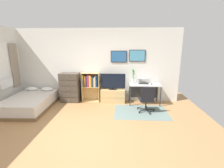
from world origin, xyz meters
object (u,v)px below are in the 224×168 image
at_px(dresser, 70,87).
at_px(wine_glass, 135,81).
at_px(desk, 144,87).
at_px(office_chair, 147,99).
at_px(bed, 30,102).
at_px(television, 113,82).
at_px(tv_stand, 113,96).
at_px(laptop, 143,82).
at_px(bamboo_vase, 133,76).
at_px(computer_mouse, 152,84).
at_px(bookshelf, 90,84).

xyz_separation_m(dresser, wine_glass, (2.42, -0.17, 0.33)).
bearing_deg(desk, office_chair, -92.38).
relative_size(dresser, office_chair, 1.27).
relative_size(bed, television, 2.22).
bearing_deg(dresser, tv_stand, 0.53).
xyz_separation_m(dresser, laptop, (2.72, 0.01, 0.26)).
height_order(bamboo_vase, wine_glass, bamboo_vase).
height_order(dresser, television, dresser).
height_order(tv_stand, laptop, laptop).
bearing_deg(computer_mouse, tv_stand, 174.85).
height_order(desk, computer_mouse, computer_mouse).
distance_m(bamboo_vase, wine_glass, 0.28).
bearing_deg(television, computer_mouse, -4.24).
bearing_deg(wine_glass, bed, -170.46).
bearing_deg(office_chair, dresser, 157.72).
bearing_deg(desk, bed, -168.93).
distance_m(television, desk, 1.17).
bearing_deg(bookshelf, television, -4.50).
xyz_separation_m(dresser, desk, (2.77, -0.00, 0.06)).
distance_m(dresser, tv_stand, 1.64).
distance_m(dresser, computer_mouse, 3.02).
xyz_separation_m(tv_stand, television, (0.00, -0.02, 0.55)).
relative_size(desk, office_chair, 1.28).
bearing_deg(wine_glass, tv_stand, 167.16).
xyz_separation_m(dresser, tv_stand, (1.61, 0.01, -0.30)).
bearing_deg(bed, bamboo_vase, 11.59).
bearing_deg(desk, dresser, 179.96).
height_order(computer_mouse, bamboo_vase, bamboo_vase).
bearing_deg(bed, television, 13.30).
bearing_deg(television, office_chair, -38.09).
height_order(television, wine_glass, television).
distance_m(tv_stand, office_chair, 1.45).
xyz_separation_m(laptop, bamboo_vase, (-0.37, 0.07, 0.17)).
xyz_separation_m(bed, office_chair, (3.88, -0.11, 0.24)).
distance_m(tv_stand, television, 0.55).
bearing_deg(bamboo_vase, desk, -12.17).
bearing_deg(desk, wine_glass, -154.41).
xyz_separation_m(tv_stand, laptop, (1.11, -0.00, 0.56)).
bearing_deg(desk, bamboo_vase, 167.83).
relative_size(bookshelf, bamboo_vase, 2.20).
bearing_deg(bookshelf, bed, -156.52).
height_order(bed, dresser, dresser).
relative_size(laptop, computer_mouse, 4.11).
distance_m(tv_stand, laptop, 1.24).
relative_size(bed, desk, 1.83).
relative_size(television, bamboo_vase, 1.81).
distance_m(desk, office_chair, 0.89).
xyz_separation_m(television, computer_mouse, (1.39, -0.10, -0.04)).
distance_m(tv_stand, wine_glass, 1.04).
distance_m(desk, computer_mouse, 0.30).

